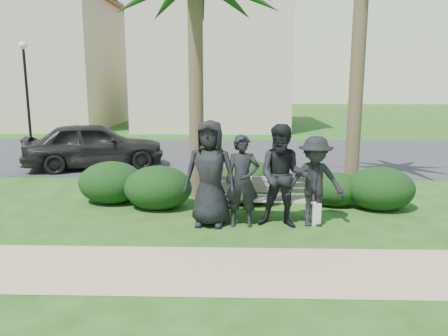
{
  "coord_description": "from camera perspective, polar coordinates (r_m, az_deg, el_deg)",
  "views": [
    {
      "loc": [
        0.36,
        -7.37,
        2.5
      ],
      "look_at": [
        0.1,
        1.0,
        0.87
      ],
      "focal_mm": 35.0,
      "sensor_mm": 36.0,
      "label": 1
    }
  ],
  "objects": [
    {
      "name": "hedge_e",
      "position": [
        9.33,
        14.29,
        -2.6
      ],
      "size": [
        1.09,
        0.9,
        0.71
      ],
      "primitive_type": "ellipsoid",
      "color": "black",
      "rests_on": "ground"
    },
    {
      "name": "park_bench",
      "position": [
        8.1,
        4.67,
        -4.44
      ],
      "size": [
        2.2,
        0.6,
        0.76
      ],
      "rotation": [
        0.0,
        0.0,
        -0.05
      ],
      "color": "#ABA28F",
      "rests_on": "ground"
    },
    {
      "name": "hedge_b",
      "position": [
        8.92,
        -8.6,
        -2.39
      ],
      "size": [
        1.37,
        1.13,
        0.89
      ],
      "primitive_type": "ellipsoid",
      "color": "black",
      "rests_on": "ground"
    },
    {
      "name": "car_a",
      "position": [
        13.52,
        -16.54,
        2.87
      ],
      "size": [
        4.32,
        2.79,
        1.37
      ],
      "primitive_type": "imported",
      "rotation": [
        0.0,
        0.0,
        1.89
      ],
      "color": "black",
      "rests_on": "ground"
    },
    {
      "name": "man_d",
      "position": [
        7.82,
        11.76,
        -1.74
      ],
      "size": [
        1.06,
        0.63,
        1.6
      ],
      "primitive_type": "imported",
      "rotation": [
        0.0,
        0.0,
        -0.04
      ],
      "color": "black",
      "rests_on": "ground"
    },
    {
      "name": "hedge_f",
      "position": [
        9.31,
        19.75,
        -2.39
      ],
      "size": [
        1.36,
        1.12,
        0.88
      ],
      "primitive_type": "ellipsoid",
      "color": "black",
      "rests_on": "ground"
    },
    {
      "name": "asphalt_street",
      "position": [
        15.58,
        0.42,
        1.81
      ],
      "size": [
        160.0,
        8.0,
        0.01
      ],
      "primitive_type": "cube",
      "color": "#2D2D30",
      "rests_on": "ground"
    },
    {
      "name": "hedge_a",
      "position": [
        9.56,
        -14.48,
        -1.69
      ],
      "size": [
        1.39,
        1.15,
        0.9
      ],
      "primitive_type": "ellipsoid",
      "color": "black",
      "rests_on": "ground"
    },
    {
      "name": "man_a",
      "position": [
        7.66,
        -1.83,
        -0.72
      ],
      "size": [
        0.99,
        0.72,
        1.88
      ],
      "primitive_type": "imported",
      "rotation": [
        0.0,
        0.0,
        -0.14
      ],
      "color": "black",
      "rests_on": "ground"
    },
    {
      "name": "man_b",
      "position": [
        7.64,
        2.4,
        -1.71
      ],
      "size": [
        0.6,
        0.4,
        1.63
      ],
      "primitive_type": "imported",
      "rotation": [
        0.0,
        0.0,
        0.01
      ],
      "color": "black",
      "rests_on": "ground"
    },
    {
      "name": "man_c",
      "position": [
        7.65,
        7.68,
        -1.07
      ],
      "size": [
        1.01,
        0.86,
        1.82
      ],
      "primitive_type": "imported",
      "rotation": [
        0.0,
        0.0,
        -0.21
      ],
      "color": "black",
      "rests_on": "ground"
    },
    {
      "name": "ground",
      "position": [
        7.79,
        -1.0,
        -7.68
      ],
      "size": [
        160.0,
        160.0,
        0.0
      ],
      "primitive_type": "plane",
      "color": "#1E4614",
      "rests_on": "ground"
    },
    {
      "name": "footpath",
      "position": [
        6.12,
        -1.84,
        -13.1
      ],
      "size": [
        30.0,
        1.6,
        0.01
      ],
      "primitive_type": "cube",
      "color": "tan",
      "rests_on": "ground"
    },
    {
      "name": "hotel_tower",
      "position": [
        64.77,
        14.86,
        20.4
      ],
      "size": [
        26.0,
        18.0,
        37.3
      ],
      "color": "beige",
      "rests_on": "ground"
    },
    {
      "name": "street_lamp",
      "position": [
        21.52,
        -24.52,
        11.26
      ],
      "size": [
        0.36,
        0.36,
        4.29
      ],
      "color": "black",
      "rests_on": "ground"
    },
    {
      "name": "stucco_bldg_right",
      "position": [
        25.43,
        -1.33,
        13.67
      ],
      "size": [
        8.4,
        8.4,
        7.3
      ],
      "color": "beige",
      "rests_on": "ground"
    },
    {
      "name": "stucco_bldg_left",
      "position": [
        28.25,
        -24.8,
        12.42
      ],
      "size": [
        10.4,
        8.4,
        7.3
      ],
      "color": "beige",
      "rests_on": "ground"
    },
    {
      "name": "hedge_d",
      "position": [
        9.23,
        3.19,
        -1.73
      ],
      "size": [
        1.42,
        1.17,
        0.93
      ],
      "primitive_type": "ellipsoid",
      "color": "black",
      "rests_on": "ground"
    }
  ]
}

